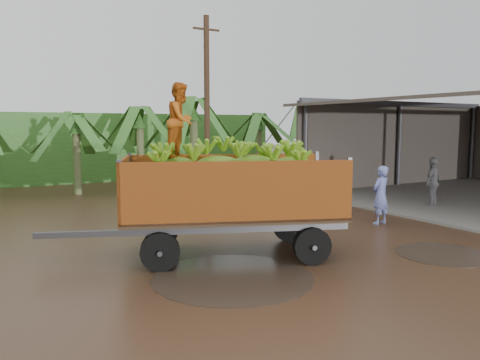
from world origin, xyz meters
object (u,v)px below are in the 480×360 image
man_blue (381,195)px  utility_pole (207,105)px  banana_trailer (230,191)px  man_grey (433,182)px

man_blue → utility_pole: size_ratio=0.23×
man_blue → banana_trailer: bearing=-1.7°
banana_trailer → man_grey: (9.31, 1.81, -0.55)m
man_blue → man_grey: (3.78, 1.10, 0.04)m
man_grey → utility_pole: utility_pole is taller
banana_trailer → utility_pole: (3.78, 8.97, 2.35)m
man_blue → utility_pole: utility_pole is taller
man_grey → man_blue: bearing=-1.0°
banana_trailer → man_blue: banana_trailer is taller
man_grey → utility_pole: bearing=-69.5°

